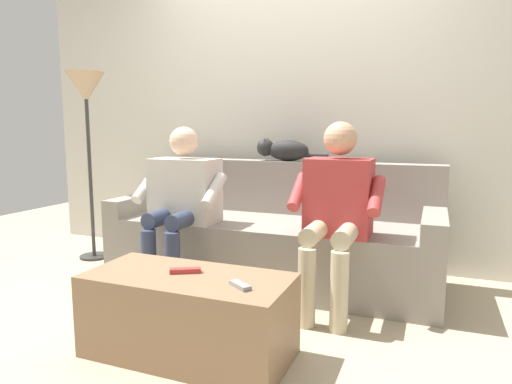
{
  "coord_description": "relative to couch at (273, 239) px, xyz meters",
  "views": [
    {
      "loc": [
        -1.07,
        2.89,
        1.1
      ],
      "look_at": [
        0.0,
        0.2,
        0.69
      ],
      "focal_mm": 31.62,
      "sensor_mm": 36.0,
      "label": 1
    }
  ],
  "objects": [
    {
      "name": "ground_plane",
      "position": [
        0.0,
        0.73,
        -0.3
      ],
      "size": [
        8.0,
        8.0,
        0.0
      ],
      "primitive_type": "plane",
      "color": "tan"
    },
    {
      "name": "back_wall",
      "position": [
        0.0,
        -0.56,
        1.09
      ],
      "size": [
        4.88,
        0.06,
        2.78
      ],
      "primitive_type": "cube",
      "color": "beige",
      "rests_on": "ground"
    },
    {
      "name": "couch",
      "position": [
        0.0,
        0.0,
        0.0
      ],
      "size": [
        2.32,
        0.81,
        0.85
      ],
      "color": "gray",
      "rests_on": "ground"
    },
    {
      "name": "coffee_table",
      "position": [
        0.0,
        1.22,
        -0.09
      ],
      "size": [
        0.99,
        0.46,
        0.4
      ],
      "color": "#8C6B4C",
      "rests_on": "ground"
    },
    {
      "name": "person_left_seated",
      "position": [
        -0.54,
        0.38,
        0.35
      ],
      "size": [
        0.54,
        0.57,
        1.14
      ],
      "color": "#B23838",
      "rests_on": "ground"
    },
    {
      "name": "person_right_seated",
      "position": [
        0.54,
        0.38,
        0.34
      ],
      "size": [
        0.61,
        0.5,
        1.11
      ],
      "color": "beige",
      "rests_on": "ground"
    },
    {
      "name": "cat_on_backrest",
      "position": [
        0.02,
        -0.27,
        0.64
      ],
      "size": [
        0.56,
        0.14,
        0.17
      ],
      "color": "black",
      "rests_on": "couch"
    },
    {
      "name": "remote_gray",
      "position": [
        -0.3,
        1.28,
        0.12
      ],
      "size": [
        0.13,
        0.1,
        0.02
      ],
      "primitive_type": "cube",
      "rotation": [
        0.0,
        0.0,
        2.54
      ],
      "color": "gray",
      "rests_on": "coffee_table"
    },
    {
      "name": "remote_red",
      "position": [
        0.03,
        1.19,
        0.12
      ],
      "size": [
        0.15,
        0.11,
        0.02
      ],
      "primitive_type": "cube",
      "rotation": [
        0.0,
        0.0,
        0.5
      ],
      "color": "#B73333",
      "rests_on": "coffee_table"
    },
    {
      "name": "floor_lamp",
      "position": [
        1.6,
        0.06,
        1.03
      ],
      "size": [
        0.31,
        0.31,
        1.55
      ],
      "color": "#2D2D2D",
      "rests_on": "ground"
    }
  ]
}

